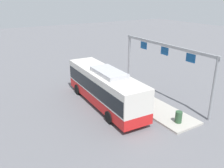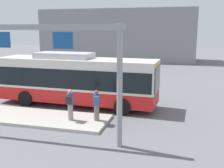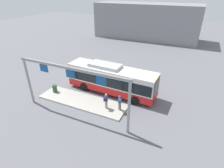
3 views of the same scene
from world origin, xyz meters
TOP-DOWN VIEW (x-y plane):
  - ground_plane at (0.00, 0.00)m, footprint 120.00×120.00m
  - platform_curb at (-2.00, -3.29)m, footprint 10.00×2.80m
  - bus_main at (-0.01, 0.00)m, footprint 10.69×3.00m
  - person_boarding at (2.41, -3.11)m, footprint 0.45×0.59m
  - person_waiting_near at (1.03, -3.40)m, footprint 0.36×0.54m
  - platform_sign_gantry at (-1.25, -5.62)m, footprint 11.39×0.24m
  - station_building at (-3.63, 27.17)m, footprint 24.03×8.00m

SIDE VIEW (x-z plane):
  - ground_plane at x=0.00m, z-range 0.00..0.00m
  - platform_curb at x=-2.00m, z-range 0.00..0.16m
  - person_boarding at x=2.41m, z-range 0.22..1.89m
  - person_waiting_near at x=1.03m, z-range 0.22..1.89m
  - bus_main at x=-0.01m, z-range 0.08..3.54m
  - platform_sign_gantry at x=-1.25m, z-range 1.25..6.45m
  - station_building at x=-3.63m, z-range 0.00..7.92m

